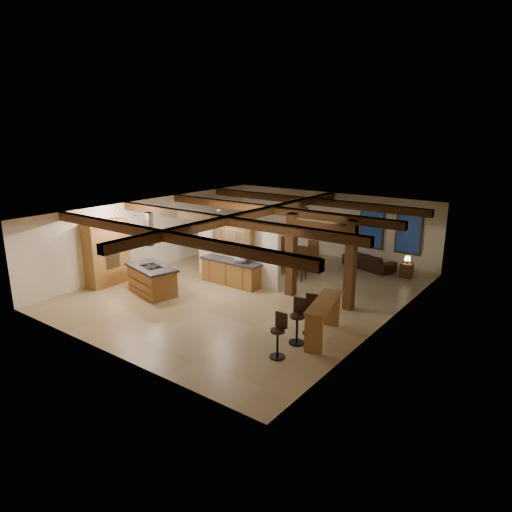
% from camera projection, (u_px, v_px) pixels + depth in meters
% --- Properties ---
extents(ground, '(12.00, 12.00, 0.00)m').
position_uv_depth(ground, '(250.00, 290.00, 16.44)').
color(ground, tan).
rests_on(ground, ground).
extents(room_walls, '(12.00, 12.00, 12.00)m').
position_uv_depth(room_walls, '(250.00, 242.00, 15.97)').
color(room_walls, white).
rests_on(room_walls, ground).
extents(ceiling_beams, '(10.00, 12.00, 0.28)m').
position_uv_depth(ceiling_beams, '(250.00, 215.00, 15.71)').
color(ceiling_beams, '#3A210E').
rests_on(ceiling_beams, room_walls).
extents(timber_posts, '(2.50, 0.30, 2.90)m').
position_uv_depth(timber_posts, '(320.00, 251.00, 14.92)').
color(timber_posts, '#3A210E').
rests_on(timber_posts, ground).
extents(partition_wall, '(3.80, 0.18, 2.20)m').
position_uv_depth(partition_wall, '(237.00, 254.00, 17.11)').
color(partition_wall, white).
rests_on(partition_wall, ground).
extents(pantry_cabinet, '(0.67, 1.60, 2.40)m').
position_uv_depth(pantry_cabinet, '(107.00, 253.00, 16.80)').
color(pantry_cabinet, olive).
rests_on(pantry_cabinet, ground).
extents(back_counter, '(2.50, 0.66, 0.94)m').
position_uv_depth(back_counter, '(231.00, 272.00, 16.98)').
color(back_counter, olive).
rests_on(back_counter, ground).
extents(upper_display_cabinet, '(1.80, 0.36, 0.95)m').
position_uv_depth(upper_display_cabinet, '(234.00, 235.00, 16.77)').
color(upper_display_cabinet, olive).
rests_on(upper_display_cabinet, partition_wall).
extents(range_hood, '(1.10, 1.10, 1.40)m').
position_uv_depth(range_hood, '(150.00, 244.00, 15.68)').
color(range_hood, silver).
rests_on(range_hood, room_walls).
extents(back_windows, '(2.70, 0.07, 1.70)m').
position_uv_depth(back_windows, '(390.00, 231.00, 19.01)').
color(back_windows, '#3A210E').
rests_on(back_windows, room_walls).
extents(framed_art, '(0.65, 0.05, 0.85)m').
position_uv_depth(framed_art, '(301.00, 216.00, 21.44)').
color(framed_art, '#3A210E').
rests_on(framed_art, room_walls).
extents(recessed_cans, '(3.16, 2.46, 0.03)m').
position_uv_depth(recessed_cans, '(157.00, 212.00, 15.65)').
color(recessed_cans, silver).
rests_on(recessed_cans, room_walls).
extents(kitchen_island, '(2.24, 1.54, 1.01)m').
position_uv_depth(kitchen_island, '(152.00, 280.00, 16.01)').
color(kitchen_island, olive).
rests_on(kitchen_island, ground).
extents(dining_table, '(1.92, 1.32, 0.62)m').
position_uv_depth(dining_table, '(290.00, 264.00, 18.52)').
color(dining_table, '#3C1B0F').
rests_on(dining_table, ground).
extents(sofa, '(2.36, 1.46, 0.65)m').
position_uv_depth(sofa, '(369.00, 261.00, 18.99)').
color(sofa, black).
rests_on(sofa, ground).
extents(microwave, '(0.53, 0.43, 0.25)m').
position_uv_depth(microwave, '(242.00, 259.00, 16.52)').
color(microwave, silver).
rests_on(microwave, back_counter).
extents(bar_counter, '(0.99, 2.14, 1.09)m').
position_uv_depth(bar_counter, '(323.00, 313.00, 12.48)').
color(bar_counter, olive).
rests_on(bar_counter, ground).
extents(side_table, '(0.47, 0.47, 0.56)m').
position_uv_depth(side_table, '(406.00, 270.00, 17.85)').
color(side_table, '#3A210E').
rests_on(side_table, ground).
extents(table_lamp, '(0.25, 0.25, 0.29)m').
position_uv_depth(table_lamp, '(408.00, 258.00, 17.72)').
color(table_lamp, black).
rests_on(table_lamp, side_table).
extents(bar_stool_a, '(0.40, 0.40, 1.16)m').
position_uv_depth(bar_stool_a, '(278.00, 335.00, 11.47)').
color(bar_stool_a, black).
rests_on(bar_stool_a, ground).
extents(bar_stool_b, '(0.44, 0.45, 1.25)m').
position_uv_depth(bar_stool_b, '(298.00, 321.00, 12.23)').
color(bar_stool_b, black).
rests_on(bar_stool_b, ground).
extents(bar_stool_c, '(0.42, 0.43, 1.14)m').
position_uv_depth(bar_stool_c, '(311.00, 314.00, 12.81)').
color(bar_stool_c, black).
rests_on(bar_stool_c, ground).
extents(dining_chairs, '(2.19, 2.19, 1.30)m').
position_uv_depth(dining_chairs, '(290.00, 256.00, 18.43)').
color(dining_chairs, '#3A210E').
rests_on(dining_chairs, ground).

